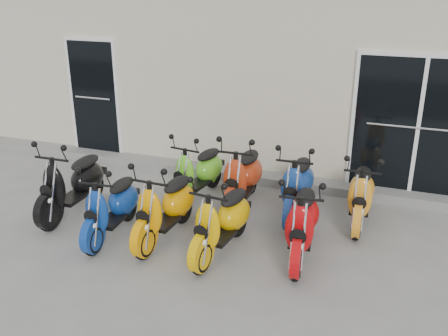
{
  "coord_description": "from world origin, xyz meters",
  "views": [
    {
      "loc": [
        2.32,
        -5.76,
        3.37
      ],
      "look_at": [
        0.0,
        0.6,
        0.75
      ],
      "focal_mm": 40.0,
      "sensor_mm": 36.0,
      "label": 1
    }
  ],
  "objects": [
    {
      "name": "ground",
      "position": [
        0.0,
        0.0,
        0.0
      ],
      "size": [
        80.0,
        80.0,
        0.0
      ],
      "primitive_type": "plane",
      "color": "gray",
      "rests_on": "ground"
    },
    {
      "name": "building",
      "position": [
        0.0,
        5.2,
        1.6
      ],
      "size": [
        14.0,
        6.0,
        3.2
      ],
      "primitive_type": "cube",
      "color": "beige",
      "rests_on": "ground"
    },
    {
      "name": "front_step",
      "position": [
        0.0,
        2.02,
        0.07
      ],
      "size": [
        14.0,
        0.4,
        0.15
      ],
      "primitive_type": "cube",
      "color": "gray",
      "rests_on": "ground"
    },
    {
      "name": "door_left",
      "position": [
        -3.2,
        2.17,
        1.26
      ],
      "size": [
        1.07,
        0.08,
        2.22
      ],
      "primitive_type": "cube",
      "color": "black",
      "rests_on": "front_step"
    },
    {
      "name": "door_right",
      "position": [
        2.6,
        2.17,
        1.26
      ],
      "size": [
        2.02,
        0.08,
        2.22
      ],
      "primitive_type": "cube",
      "color": "black",
      "rests_on": "front_step"
    },
    {
      "name": "scooter_front_black",
      "position": [
        -2.13,
        -0.13,
        0.63
      ],
      "size": [
        0.64,
        1.7,
        1.25
      ],
      "primitive_type": null,
      "rotation": [
        0.0,
        0.0,
        0.01
      ],
      "color": "black",
      "rests_on": "ground"
    },
    {
      "name": "scooter_front_blue",
      "position": [
        -1.21,
        -0.54,
        0.56
      ],
      "size": [
        0.65,
        1.56,
        1.13
      ],
      "primitive_type": null,
      "rotation": [
        0.0,
        0.0,
        0.07
      ],
      "color": "navy",
      "rests_on": "ground"
    },
    {
      "name": "scooter_front_orange_a",
      "position": [
        -0.49,
        -0.36,
        0.6
      ],
      "size": [
        0.67,
        1.66,
        1.21
      ],
      "primitive_type": null,
      "rotation": [
        0.0,
        0.0,
        -0.05
      ],
      "color": "#F49C01",
      "rests_on": "ground"
    },
    {
      "name": "scooter_front_orange_b",
      "position": [
        0.36,
        -0.45,
        0.58
      ],
      "size": [
        0.76,
        1.64,
        1.17
      ],
      "primitive_type": null,
      "rotation": [
        0.0,
        0.0,
        -0.12
      ],
      "color": "#ECB002",
      "rests_on": "ground"
    },
    {
      "name": "scooter_front_red",
      "position": [
        1.33,
        -0.18,
        0.6
      ],
      "size": [
        0.76,
        1.68,
        1.2
      ],
      "primitive_type": null,
      "rotation": [
        0.0,
        0.0,
        0.11
      ],
      "color": "#BE080C",
      "rests_on": "ground"
    },
    {
      "name": "scooter_back_green",
      "position": [
        -0.6,
        1.02,
        0.58
      ],
      "size": [
        0.8,
        1.63,
        1.15
      ],
      "primitive_type": null,
      "rotation": [
        0.0,
        0.0,
        -0.15
      ],
      "color": "#66CD27",
      "rests_on": "ground"
    },
    {
      "name": "scooter_back_red",
      "position": [
        0.18,
        0.95,
        0.63
      ],
      "size": [
        0.68,
        1.72,
        1.25
      ],
      "primitive_type": null,
      "rotation": [
        0.0,
        0.0,
        0.04
      ],
      "color": "#B13213",
      "rests_on": "ground"
    },
    {
      "name": "scooter_back_blue",
      "position": [
        1.01,
        0.99,
        0.6
      ],
      "size": [
        0.65,
        1.65,
        1.2
      ],
      "primitive_type": null,
      "rotation": [
        0.0,
        0.0,
        0.04
      ],
      "color": "navy",
      "rests_on": "ground"
    },
    {
      "name": "scooter_back_yellow",
      "position": [
        1.93,
        1.03,
        0.57
      ],
      "size": [
        0.62,
        1.57,
        1.14
      ],
      "primitive_type": null,
      "rotation": [
        0.0,
        0.0,
        0.04
      ],
      "color": "orange",
      "rests_on": "ground"
    }
  ]
}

